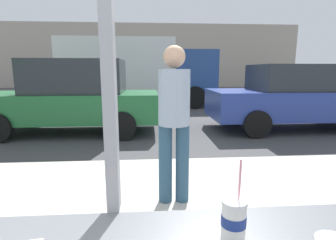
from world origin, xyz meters
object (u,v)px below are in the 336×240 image
soda_cup_left (234,219)px  box_truck (137,70)px  pedestrian (174,116)px  parked_car_blue (297,97)px  parked_car_green (73,97)px

soda_cup_left → box_truck: size_ratio=0.05×
box_truck → pedestrian: bearing=-85.1°
soda_cup_left → parked_car_blue: size_ratio=0.07×
soda_cup_left → parked_car_green: size_ratio=0.07×
parked_car_green → pedestrian: parked_car_green is taller
soda_cup_left → parked_car_green: (-2.14, 5.71, -0.13)m
soda_cup_left → pedestrian: 1.81m
parked_car_green → box_truck: size_ratio=0.66×
soda_cup_left → parked_car_blue: (3.55, 5.71, -0.17)m
pedestrian → box_truck: bearing=94.9°
parked_car_green → parked_car_blue: bearing=0.0°
parked_car_blue → parked_car_green: bearing=180.0°
parked_car_blue → box_truck: (-4.35, 4.94, 0.69)m
pedestrian → soda_cup_left: bearing=-89.0°
parked_car_blue → pedestrian: bearing=-132.6°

